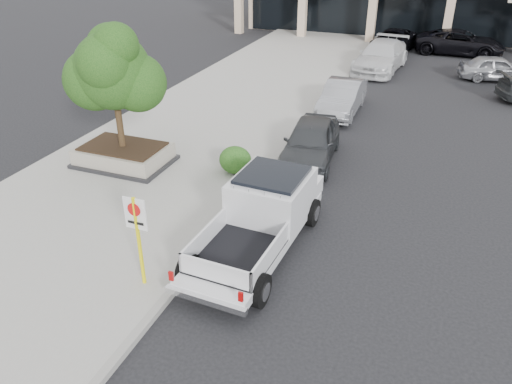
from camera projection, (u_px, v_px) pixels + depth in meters
ground at (260, 267)px, 12.59m from camera, size 120.00×120.00×0.00m
sidewalk at (182, 145)px, 19.21m from camera, size 8.00×52.00×0.15m
curb at (279, 161)px, 17.95m from camera, size 0.20×52.00×0.15m
planter at (124, 155)px, 17.44m from camera, size 3.20×2.20×0.68m
planter_tree at (119, 71)px, 16.11m from camera, size 2.90×2.55×4.00m
no_parking_sign at (137, 230)px, 11.10m from camera, size 0.55×0.09×2.30m
hedge at (235, 160)px, 16.72m from camera, size 1.10×0.99×0.93m
pickup_truck at (256, 221)px, 12.79m from camera, size 2.38×5.82×1.80m
curb_car_a at (311, 142)px, 17.78m from camera, size 2.17×4.52×1.49m
curb_car_b at (342, 98)px, 22.29m from camera, size 1.54×4.34×1.42m
curb_car_c at (381, 56)px, 28.61m from camera, size 2.80×5.79×1.63m
curb_car_d at (393, 41)px, 32.88m from camera, size 2.80×5.15×1.37m
lot_car_a at (497, 68)px, 26.90m from camera, size 4.13×2.38×1.32m
lot_car_d at (460, 42)px, 32.06m from camera, size 5.56×2.68×1.53m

